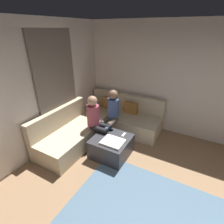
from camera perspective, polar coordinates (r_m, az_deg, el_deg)
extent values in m
cube|color=beige|center=(4.39, 28.28, 7.96)|extent=(6.00, 0.12, 2.70)
cube|color=#726659|center=(4.03, -17.73, 6.96)|extent=(0.06, 1.10, 2.50)
cube|color=#C6B593|center=(4.70, 2.96, -2.94)|extent=(2.10, 0.85, 0.42)
cube|color=#C6B593|center=(4.80, 4.96, 3.42)|extent=(2.10, 0.14, 0.45)
cube|color=#C6B593|center=(4.10, -13.10, -8.44)|extent=(0.85, 1.70, 0.42)
cube|color=#C6B593|center=(4.10, -17.46, -1.90)|extent=(0.14, 1.70, 0.45)
cube|color=#B27233|center=(4.90, -1.30, 2.68)|extent=(0.36, 0.12, 0.36)
cube|color=#B27233|center=(4.62, 6.24, 0.99)|extent=(0.36, 0.12, 0.36)
cube|color=#333338|center=(3.75, -0.21, -11.36)|extent=(0.76, 0.76, 0.42)
cube|color=white|center=(3.49, 0.27, -9.91)|extent=(0.44, 0.36, 0.04)
cylinder|color=#334C72|center=(3.82, -1.80, -5.87)|extent=(0.08, 0.08, 0.10)
cube|color=white|center=(3.71, 3.90, -7.63)|extent=(0.05, 0.15, 0.02)
cylinder|color=brown|center=(4.09, -1.23, -7.76)|extent=(0.12, 0.12, 0.42)
cylinder|color=brown|center=(4.17, -3.39, -7.08)|extent=(0.12, 0.12, 0.42)
cylinder|color=brown|center=(4.10, 0.13, -3.26)|extent=(0.12, 0.40, 0.12)
cylinder|color=brown|center=(4.18, -2.04, -2.67)|extent=(0.12, 0.40, 0.12)
cylinder|color=#3F598C|center=(4.18, 0.37, 1.21)|extent=(0.28, 0.28, 0.50)
sphere|color=#8C664C|center=(4.04, 0.39, 5.84)|extent=(0.22, 0.22, 0.22)
cylinder|color=black|center=(4.00, -0.46, -8.61)|extent=(0.12, 0.12, 0.42)
cylinder|color=black|center=(3.88, -1.78, -9.94)|extent=(0.12, 0.12, 0.42)
cylinder|color=black|center=(3.94, -3.02, -4.57)|extent=(0.40, 0.12, 0.12)
cylinder|color=black|center=(3.81, -4.44, -5.78)|extent=(0.40, 0.12, 0.12)
cylinder|color=#993F4C|center=(3.85, -6.34, -1.23)|extent=(0.28, 0.28, 0.50)
sphere|color=tan|center=(3.70, -6.61, 3.72)|extent=(0.22, 0.22, 0.22)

